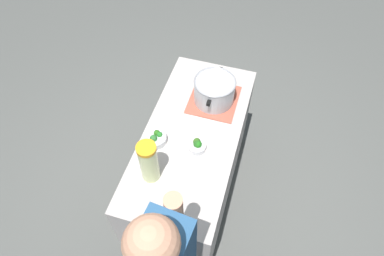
{
  "coord_description": "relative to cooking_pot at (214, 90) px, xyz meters",
  "views": [
    {
      "loc": [
        1.24,
        0.37,
        2.69
      ],
      "look_at": [
        0.0,
        0.0,
        0.94
      ],
      "focal_mm": 31.67,
      "sensor_mm": 36.0,
      "label": 1
    }
  ],
  "objects": [
    {
      "name": "ground_plane",
      "position": [
        0.31,
        -0.07,
        -0.99
      ],
      "size": [
        8.0,
        8.0,
        0.0
      ],
      "primitive_type": "plane",
      "color": "#5E5F5B"
    },
    {
      "name": "counter_slab",
      "position": [
        0.31,
        -0.07,
        -0.55
      ],
      "size": [
        1.35,
        0.61,
        0.89
      ],
      "primitive_type": "cube",
      "color": "beige",
      "rests_on": "ground_plane"
    },
    {
      "name": "dish_cloth",
      "position": [
        -0.0,
        0.0,
        -0.1
      ],
      "size": [
        0.35,
        0.33,
        0.01
      ],
      "primitive_type": "cube",
      "color": "#B85944",
      "rests_on": "counter_slab"
    },
    {
      "name": "cooking_pot",
      "position": [
        0.0,
        0.0,
        0.0
      ],
      "size": [
        0.35,
        0.28,
        0.18
      ],
      "color": "#B7B7BC",
      "rests_on": "dish_cloth"
    },
    {
      "name": "lemonade_pitcher",
      "position": [
        0.69,
        -0.21,
        0.05
      ],
      "size": [
        0.11,
        0.11,
        0.31
      ],
      "color": "#E3EEA0",
      "rests_on": "counter_slab"
    },
    {
      "name": "broccoli_bowl_front",
      "position": [
        0.43,
        0.0,
        -0.07
      ],
      "size": [
        0.11,
        0.11,
        0.08
      ],
      "color": "silver",
      "rests_on": "counter_slab"
    },
    {
      "name": "broccoli_bowl_center",
      "position": [
        0.45,
        -0.27,
        -0.07
      ],
      "size": [
        0.14,
        0.14,
        0.08
      ],
      "color": "silver",
      "rests_on": "counter_slab"
    }
  ]
}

